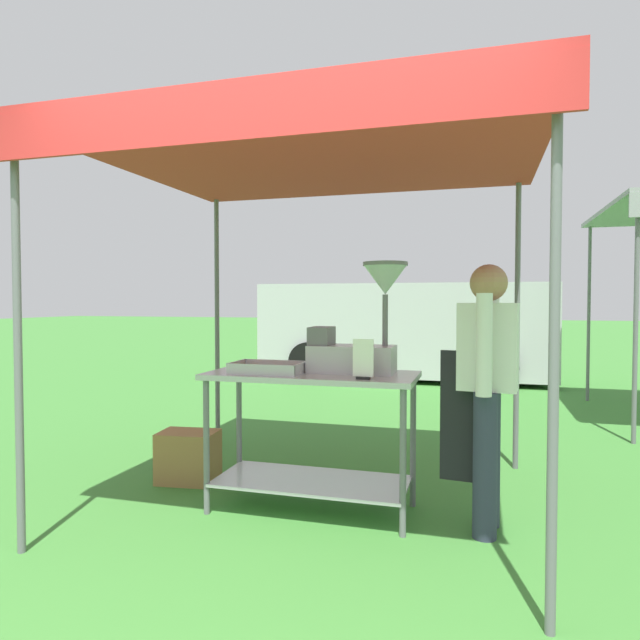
# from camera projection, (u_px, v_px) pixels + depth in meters

# --- Properties ---
(ground_plane) EXTENTS (70.00, 70.00, 0.00)m
(ground_plane) POSITION_uv_depth(u_px,v_px,m) (410.00, 396.00, 8.13)
(ground_plane) COLOR #3D7F33
(stall_canopy) EXTENTS (2.92, 2.59, 2.41)m
(stall_canopy) POSITION_uv_depth(u_px,v_px,m) (316.00, 162.00, 3.71)
(stall_canopy) COLOR slate
(stall_canopy) RESTS_ON ground
(donut_cart) EXTENTS (1.38, 0.61, 0.92)m
(donut_cart) POSITION_uv_depth(u_px,v_px,m) (312.00, 413.00, 3.68)
(donut_cart) COLOR #B7B7BC
(donut_cart) RESTS_ON ground
(donut_tray) EXTENTS (0.47, 0.29, 0.07)m
(donut_tray) POSITION_uv_depth(u_px,v_px,m) (268.00, 370.00, 3.65)
(donut_tray) COLOR #B7B7BC
(donut_tray) RESTS_ON donut_cart
(donut_fryer) EXTENTS (0.64, 0.29, 0.73)m
(donut_fryer) POSITION_uv_depth(u_px,v_px,m) (361.00, 330.00, 3.65)
(donut_fryer) COLOR #B7B7BC
(donut_fryer) RESTS_ON donut_cart
(menu_sign) EXTENTS (0.13, 0.05, 0.24)m
(menu_sign) POSITION_uv_depth(u_px,v_px,m) (363.00, 362.00, 3.36)
(menu_sign) COLOR black
(menu_sign) RESTS_ON donut_cart
(vendor) EXTENTS (0.46, 0.54, 1.61)m
(vendor) POSITION_uv_depth(u_px,v_px,m) (487.00, 382.00, 3.32)
(vendor) COLOR #2D3347
(vendor) RESTS_ON ground
(supply_crate) EXTENTS (0.47, 0.35, 0.39)m
(supply_crate) POSITION_uv_depth(u_px,v_px,m) (188.00, 457.00, 4.27)
(supply_crate) COLOR olive
(supply_crate) RESTS_ON ground
(van_silver) EXTENTS (5.03, 2.15, 1.69)m
(van_silver) POSITION_uv_depth(u_px,v_px,m) (404.00, 329.00, 10.10)
(van_silver) COLOR #BCBCC1
(van_silver) RESTS_ON ground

